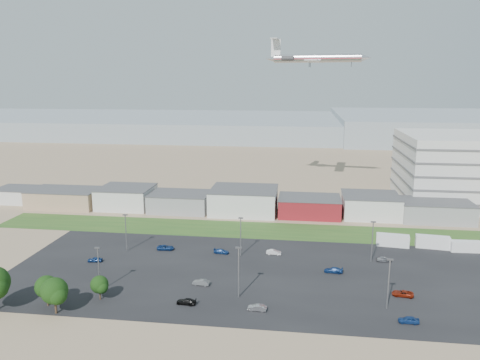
% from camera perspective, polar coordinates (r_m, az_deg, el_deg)
% --- Properties ---
extents(ground, '(700.00, 700.00, 0.00)m').
position_cam_1_polar(ground, '(93.50, -1.34, -16.04)').
color(ground, '#93775D').
rests_on(ground, ground).
extents(parking_lot, '(120.00, 50.00, 0.01)m').
position_cam_1_polar(parking_lot, '(110.88, 2.90, -11.35)').
color(parking_lot, black).
rests_on(parking_lot, ground).
extents(grass_strip, '(160.00, 16.00, 0.02)m').
position_cam_1_polar(grass_strip, '(141.11, 1.95, -6.11)').
color(grass_strip, '#28541F').
rests_on(grass_strip, ground).
extents(hills_backdrop, '(700.00, 200.00, 9.00)m').
position_cam_1_polar(hills_backdrop, '(399.32, 11.50, 6.16)').
color(hills_backdrop, gray).
rests_on(hills_backdrop, ground).
extents(building_row, '(170.00, 20.00, 8.00)m').
position_cam_1_polar(building_row, '(160.43, -3.43, -2.40)').
color(building_row, silver).
rests_on(building_row, ground).
extents(box_trailer_a, '(8.79, 3.73, 3.20)m').
position_cam_1_polar(box_trailer_a, '(134.09, 18.11, -7.00)').
color(box_trailer_a, silver).
rests_on(box_trailer_a, ground).
extents(box_trailer_b, '(8.94, 3.80, 3.25)m').
position_cam_1_polar(box_trailer_b, '(136.34, 22.43, -7.00)').
color(box_trailer_b, silver).
rests_on(box_trailer_b, ground).
extents(box_trailer_c, '(7.66, 2.63, 2.84)m').
position_cam_1_polar(box_trailer_c, '(137.05, 25.78, -7.29)').
color(box_trailer_c, silver).
rests_on(box_trailer_c, ground).
extents(tree_mid, '(4.77, 4.77, 7.15)m').
position_cam_1_polar(tree_mid, '(102.44, -22.52, -12.18)').
color(tree_mid, black).
rests_on(tree_mid, ground).
extents(tree_right, '(5.47, 5.47, 8.20)m').
position_cam_1_polar(tree_right, '(98.57, -21.67, -12.75)').
color(tree_right, black).
rests_on(tree_right, ground).
extents(tree_near, '(3.89, 3.89, 5.84)m').
position_cam_1_polar(tree_near, '(101.80, -16.75, -12.30)').
color(tree_near, black).
rests_on(tree_near, ground).
extents(lightpole_front_l, '(1.16, 0.48, 9.83)m').
position_cam_1_polar(lightpole_front_l, '(104.86, -16.83, -10.39)').
color(lightpole_front_l, slate).
rests_on(lightpole_front_l, ground).
extents(lightpole_front_m, '(1.29, 0.54, 10.96)m').
position_cam_1_polar(lightpole_front_m, '(97.60, -0.17, -11.21)').
color(lightpole_front_m, slate).
rests_on(lightpole_front_m, ground).
extents(lightpole_front_r, '(1.22, 0.51, 10.39)m').
position_cam_1_polar(lightpole_front_r, '(97.61, 17.65, -11.99)').
color(lightpole_front_r, slate).
rests_on(lightpole_front_r, ground).
extents(lightpole_back_l, '(1.17, 0.49, 9.98)m').
position_cam_1_polar(lightpole_back_l, '(126.44, -13.72, -6.28)').
color(lightpole_back_l, slate).
rests_on(lightpole_back_l, ground).
extents(lightpole_back_m, '(1.19, 0.50, 10.11)m').
position_cam_1_polar(lightpole_back_m, '(119.70, 0.09, -6.94)').
color(lightpole_back_m, slate).
rests_on(lightpole_back_m, ground).
extents(lightpole_back_r, '(1.21, 0.51, 10.33)m').
position_cam_1_polar(lightpole_back_r, '(120.42, 15.82, -7.24)').
color(lightpole_back_r, slate).
rests_on(lightpole_back_r, ground).
extents(airliner, '(43.06, 32.10, 11.79)m').
position_cam_1_polar(airliner, '(184.34, 9.39, 14.44)').
color(airliner, silver).
extents(parked_car_0, '(4.62, 2.60, 1.22)m').
position_cam_1_polar(parked_car_0, '(105.62, 19.21, -12.93)').
color(parked_car_0, maroon).
rests_on(parked_car_0, ground).
extents(parked_car_2, '(3.81, 1.60, 1.29)m').
position_cam_1_polar(parked_car_2, '(95.50, 19.86, -15.74)').
color(parked_car_2, navy).
rests_on(parked_car_2, ground).
extents(parked_car_3, '(4.20, 2.08, 1.17)m').
position_cam_1_polar(parked_car_3, '(97.46, -6.57, -14.50)').
color(parked_car_3, black).
rests_on(parked_car_3, ground).
extents(parked_car_4, '(3.97, 1.83, 1.26)m').
position_cam_1_polar(parked_car_4, '(105.30, -4.77, -12.32)').
color(parked_car_4, '#595B5E').
rests_on(parked_car_4, ground).
extents(parked_car_5, '(3.71, 1.79, 1.22)m').
position_cam_1_polar(parked_car_5, '(122.66, -17.26, -9.24)').
color(parked_car_5, navy).
rests_on(parked_car_5, ground).
extents(parked_car_6, '(4.13, 2.00, 1.16)m').
position_cam_1_polar(parked_car_6, '(122.73, -2.29, -8.68)').
color(parked_car_6, navy).
rests_on(parked_car_6, ground).
extents(parked_car_8, '(3.89, 1.88, 1.28)m').
position_cam_1_polar(parked_car_8, '(122.73, 17.13, -9.20)').
color(parked_car_8, '#A5A5AA').
rests_on(parked_car_8, ground).
extents(parked_car_9, '(4.67, 2.45, 1.25)m').
position_cam_1_polar(parked_car_9, '(126.66, -9.07, -8.13)').
color(parked_car_9, navy).
rests_on(parked_car_9, ground).
extents(parked_car_10, '(4.28, 1.97, 1.21)m').
position_cam_1_polar(parked_car_10, '(106.93, -21.54, -12.80)').
color(parked_car_10, '#595B5E').
rests_on(parked_car_10, ground).
extents(parked_car_11, '(3.87, 1.51, 1.25)m').
position_cam_1_polar(parked_car_11, '(122.23, 4.14, -8.77)').
color(parked_car_11, silver).
rests_on(parked_car_11, ground).
extents(parked_car_12, '(4.48, 2.19, 1.25)m').
position_cam_1_polar(parked_car_12, '(113.25, 11.32, -10.72)').
color(parked_car_12, navy).
rests_on(parked_car_12, ground).
extents(parked_car_13, '(3.78, 1.51, 1.22)m').
position_cam_1_polar(parked_car_13, '(94.55, 2.10, -15.29)').
color(parked_car_13, '#A5A5AA').
rests_on(parked_car_13, ground).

